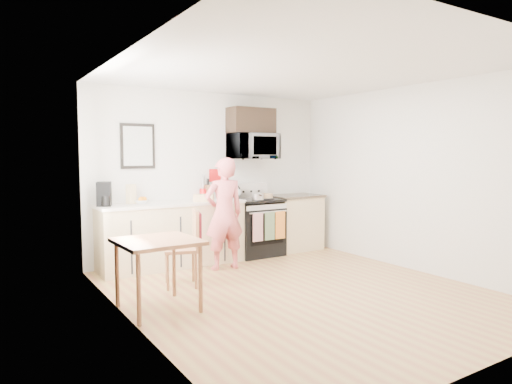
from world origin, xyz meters
TOP-DOWN VIEW (x-y plane):
  - floor at (0.00, 0.00)m, footprint 4.60×4.60m
  - back_wall at (0.00, 2.30)m, footprint 4.00×0.04m
  - front_wall at (0.00, -2.30)m, footprint 4.00×0.04m
  - left_wall at (-2.00, 0.00)m, footprint 0.04×4.60m
  - right_wall at (2.00, 0.00)m, footprint 0.04×4.60m
  - ceiling at (0.00, 0.00)m, footprint 4.00×4.60m
  - window at (-1.96, 0.80)m, footprint 0.06×1.40m
  - cabinet_left at (-0.80, 2.00)m, footprint 2.10×0.60m
  - countertop_left at (-0.80, 2.00)m, footprint 2.14×0.64m
  - cabinet_right at (1.43, 2.00)m, footprint 0.84×0.60m
  - countertop_right at (1.43, 2.00)m, footprint 0.88×0.64m
  - range at (0.63, 1.98)m, footprint 0.76×0.70m
  - microwave at (0.63, 2.08)m, footprint 0.76×0.51m
  - upper_cabinet at (0.63, 2.12)m, footprint 0.76×0.35m
  - wall_art at (-1.20, 2.28)m, footprint 0.50×0.04m
  - wall_trivet at (0.05, 2.28)m, footprint 0.20×0.02m
  - person at (-0.24, 1.45)m, footprint 0.61×0.43m
  - dining_table at (-1.65, 0.31)m, footprint 0.80×0.80m
  - chair at (-0.98, 0.94)m, footprint 0.54×0.51m
  - knife_block at (-0.11, 2.22)m, footprint 0.12×0.15m
  - utensil_crock at (-0.18, 2.22)m, footprint 0.13×0.13m
  - fruit_bowl at (-1.23, 2.06)m, footprint 0.27×0.27m
  - milk_carton at (-1.36, 2.12)m, footprint 0.13×0.13m
  - coffee_maker at (-1.75, 2.03)m, footprint 0.24×0.30m
  - bread_bag at (-0.36, 1.87)m, footprint 0.31×0.28m
  - cake at (0.72, 1.82)m, footprint 0.26×0.26m
  - kettle at (0.35, 2.13)m, footprint 0.17×0.17m
  - pot at (0.53, 1.76)m, footprint 0.18×0.30m

SIDE VIEW (x-z plane):
  - floor at x=0.00m, z-range 0.00..0.00m
  - range at x=0.63m, z-range -0.14..1.02m
  - cabinet_left at x=-0.80m, z-range 0.00..0.90m
  - cabinet_right at x=1.43m, z-range 0.00..0.90m
  - chair at x=-0.98m, z-range 0.14..1.08m
  - dining_table at x=-1.65m, z-range 0.29..1.03m
  - person at x=-0.24m, z-range 0.00..1.59m
  - countertop_left at x=-0.80m, z-range 0.90..0.94m
  - countertop_right at x=1.43m, z-range 0.90..0.94m
  - cake at x=0.72m, z-range 0.92..1.01m
  - pot at x=0.53m, z-range 0.93..1.02m
  - fruit_bowl at x=-1.23m, z-range 0.93..1.03m
  - bread_bag at x=-0.36m, z-range 0.94..1.05m
  - kettle at x=0.35m, z-range 0.91..1.12m
  - knife_block at x=-0.11m, z-range 0.94..1.16m
  - milk_carton at x=-1.36m, z-range 0.94..1.21m
  - coffee_maker at x=-1.75m, z-range 0.93..1.25m
  - utensil_crock at x=-0.18m, z-range 0.90..1.29m
  - back_wall at x=0.00m, z-range 0.00..2.60m
  - front_wall at x=0.00m, z-range 0.00..2.60m
  - left_wall at x=-2.00m, z-range 0.00..2.60m
  - right_wall at x=2.00m, z-range 0.00..2.60m
  - wall_trivet at x=0.05m, z-range 1.20..1.40m
  - window at x=-1.96m, z-range 0.80..2.30m
  - wall_art at x=-1.20m, z-range 1.43..2.08m
  - microwave at x=0.63m, z-range 1.55..1.97m
  - upper_cabinet at x=0.63m, z-range 1.98..2.38m
  - ceiling at x=0.00m, z-range 2.58..2.62m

